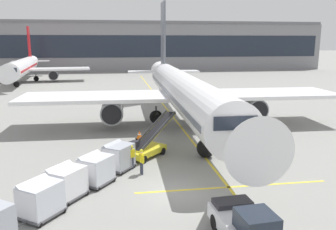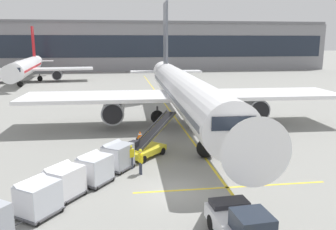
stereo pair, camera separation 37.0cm
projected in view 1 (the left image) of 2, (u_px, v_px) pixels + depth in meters
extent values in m
plane|color=gray|center=(177.00, 192.00, 20.44)|extent=(600.00, 600.00, 0.00)
cylinder|color=white|center=(184.00, 91.00, 35.39)|extent=(4.34, 33.09, 3.59)
cube|color=slate|center=(184.00, 91.00, 35.39)|extent=(4.34, 31.77, 0.43)
cone|color=white|center=(246.00, 141.00, 17.63)|extent=(3.49, 3.66, 3.41)
cone|color=white|center=(162.00, 72.00, 54.13)|extent=(3.18, 5.81, 3.05)
cube|color=white|center=(99.00, 97.00, 35.21)|extent=(15.83, 6.96, 0.36)
cylinder|color=#93969E|center=(112.00, 110.00, 35.00)|extent=(2.32, 4.34, 2.22)
cylinder|color=black|center=(112.00, 115.00, 32.87)|extent=(1.89, 0.16, 1.89)
cube|color=white|center=(261.00, 94.00, 37.39)|extent=(15.83, 6.96, 0.36)
cylinder|color=#93969E|center=(251.00, 107.00, 36.85)|extent=(2.32, 4.34, 2.22)
cylinder|color=black|center=(259.00, 111.00, 34.72)|extent=(1.89, 0.16, 1.89)
cube|color=slate|center=(163.00, 37.00, 51.61)|extent=(0.37, 3.97, 9.91)
cube|color=white|center=(163.00, 71.00, 52.40)|extent=(10.72, 2.88, 0.20)
cube|color=#1E2633|center=(231.00, 120.00, 19.96)|extent=(2.55, 1.67, 0.79)
cylinder|color=#47474C|center=(206.00, 141.00, 26.27)|extent=(0.22, 0.22, 1.18)
sphere|color=black|center=(206.00, 148.00, 26.40)|extent=(1.44, 1.44, 1.44)
cylinder|color=#47474C|center=(156.00, 112.00, 37.14)|extent=(0.22, 0.22, 1.18)
sphere|color=black|center=(156.00, 117.00, 37.26)|extent=(1.44, 1.44, 1.44)
cylinder|color=#47474C|center=(205.00, 110.00, 37.82)|extent=(0.22, 0.22, 1.18)
sphere|color=black|center=(205.00, 116.00, 37.95)|extent=(1.44, 1.44, 1.44)
cube|color=gold|center=(146.00, 151.00, 26.48)|extent=(3.48, 3.59, 0.44)
cube|color=black|center=(134.00, 146.00, 25.79)|extent=(0.82, 0.82, 0.70)
cylinder|color=#333338|center=(140.00, 143.00, 26.34)|extent=(0.08, 0.08, 0.80)
cube|color=gold|center=(155.00, 131.00, 27.17)|extent=(3.91, 4.15, 2.29)
cube|color=black|center=(155.00, 130.00, 27.15)|extent=(3.70, 3.95, 2.14)
cube|color=#333338|center=(159.00, 130.00, 26.91)|extent=(3.24, 3.54, 2.32)
cube|color=#333338|center=(150.00, 129.00, 27.38)|extent=(3.24, 3.54, 2.32)
cylinder|color=black|center=(163.00, 151.00, 27.09)|extent=(0.53, 0.55, 0.56)
cylinder|color=black|center=(147.00, 148.00, 27.89)|extent=(0.53, 0.55, 0.56)
cylinder|color=black|center=(144.00, 160.00, 25.16)|extent=(0.53, 0.55, 0.56)
cylinder|color=black|center=(128.00, 156.00, 25.96)|extent=(0.53, 0.55, 0.56)
cube|color=#515156|center=(119.00, 167.00, 23.90)|extent=(2.47, 2.56, 0.12)
cylinder|color=#4C4C51|center=(107.00, 173.00, 22.73)|extent=(0.46, 0.61, 0.07)
cube|color=#9EA3AD|center=(119.00, 156.00, 23.74)|extent=(2.33, 2.42, 1.50)
cube|color=#9EA3AD|center=(114.00, 147.00, 23.81)|extent=(1.74, 1.99, 0.74)
cube|color=silver|center=(110.00, 160.00, 22.89)|extent=(1.19, 0.86, 1.38)
sphere|color=black|center=(104.00, 170.00, 23.52)|extent=(0.30, 0.30, 0.30)
sphere|color=black|center=(121.00, 173.00, 22.92)|extent=(0.30, 0.30, 0.30)
sphere|color=black|center=(118.00, 163.00, 24.92)|extent=(0.30, 0.30, 0.30)
sphere|color=black|center=(134.00, 166.00, 24.31)|extent=(0.30, 0.30, 0.30)
cube|color=#515156|center=(97.00, 181.00, 21.50)|extent=(2.47, 2.56, 0.12)
cylinder|color=#4C4C51|center=(82.00, 189.00, 20.32)|extent=(0.46, 0.61, 0.07)
cube|color=silver|center=(96.00, 168.00, 21.33)|extent=(2.33, 2.42, 1.50)
cube|color=silver|center=(91.00, 159.00, 21.40)|extent=(1.74, 1.99, 0.74)
cube|color=silver|center=(86.00, 174.00, 20.49)|extent=(1.19, 0.86, 1.38)
sphere|color=black|center=(80.00, 184.00, 21.11)|extent=(0.30, 0.30, 0.30)
sphere|color=black|center=(98.00, 189.00, 20.51)|extent=(0.30, 0.30, 0.30)
sphere|color=black|center=(96.00, 176.00, 22.51)|extent=(0.30, 0.30, 0.30)
sphere|color=black|center=(114.00, 179.00, 21.91)|extent=(0.30, 0.30, 0.30)
cube|color=#515156|center=(68.00, 195.00, 19.54)|extent=(2.47, 2.56, 0.12)
cylinder|color=#4C4C51|center=(50.00, 205.00, 18.36)|extent=(0.46, 0.61, 0.07)
cube|color=silver|center=(67.00, 181.00, 19.37)|extent=(2.33, 2.42, 1.50)
cube|color=silver|center=(60.00, 171.00, 19.45)|extent=(1.74, 1.99, 0.74)
cube|color=silver|center=(54.00, 188.00, 18.53)|extent=(1.19, 0.86, 1.38)
sphere|color=black|center=(48.00, 199.00, 19.16)|extent=(0.30, 0.30, 0.30)
sphere|color=black|center=(67.00, 204.00, 18.55)|extent=(0.30, 0.30, 0.30)
sphere|color=black|center=(68.00, 188.00, 20.55)|extent=(0.30, 0.30, 0.30)
sphere|color=black|center=(86.00, 193.00, 19.95)|extent=(0.30, 0.30, 0.30)
cube|color=#515156|center=(42.00, 213.00, 17.49)|extent=(2.47, 2.56, 0.12)
cylinder|color=#4C4C51|center=(20.00, 225.00, 16.32)|extent=(0.46, 0.61, 0.07)
cube|color=silver|center=(41.00, 198.00, 17.32)|extent=(2.33, 2.42, 1.50)
cube|color=silver|center=(34.00, 186.00, 17.40)|extent=(1.74, 1.99, 0.74)
cube|color=silver|center=(25.00, 206.00, 16.48)|extent=(1.19, 0.86, 1.38)
sphere|color=black|center=(19.00, 218.00, 17.11)|extent=(0.30, 0.30, 0.30)
sphere|color=black|center=(40.00, 224.00, 16.51)|extent=(0.30, 0.30, 0.30)
sphere|color=black|center=(44.00, 205.00, 18.50)|extent=(0.30, 0.30, 0.30)
sphere|color=black|center=(64.00, 210.00, 17.90)|extent=(0.30, 0.30, 0.30)
cube|color=silver|center=(247.00, 229.00, 15.07)|extent=(2.43, 4.55, 0.70)
cube|color=#1E2633|center=(257.00, 222.00, 14.18)|extent=(1.58, 1.65, 0.80)
cube|color=#28282D|center=(232.00, 202.00, 16.55)|extent=(1.85, 1.10, 0.24)
cylinder|color=black|center=(252.00, 218.00, 16.64)|extent=(0.34, 0.78, 0.76)
cylinder|color=black|center=(216.00, 222.00, 16.23)|extent=(0.34, 0.78, 0.76)
cylinder|color=#333847|center=(141.00, 168.00, 23.12)|extent=(0.15, 0.15, 0.86)
cylinder|color=#333847|center=(142.00, 169.00, 22.97)|extent=(0.15, 0.15, 0.86)
cube|color=yellow|center=(141.00, 158.00, 22.90)|extent=(0.34, 0.43, 0.58)
cube|color=white|center=(143.00, 158.00, 22.95)|extent=(0.11, 0.33, 0.08)
sphere|color=beige|center=(141.00, 152.00, 22.81)|extent=(0.21, 0.21, 0.21)
sphere|color=yellow|center=(141.00, 151.00, 22.80)|extent=(0.23, 0.23, 0.23)
cylinder|color=yellow|center=(140.00, 157.00, 23.12)|extent=(0.09, 0.09, 0.56)
cylinder|color=yellow|center=(143.00, 160.00, 22.69)|extent=(0.09, 0.09, 0.56)
cylinder|color=#333847|center=(131.00, 163.00, 23.92)|extent=(0.15, 0.15, 0.86)
cylinder|color=#333847|center=(133.00, 163.00, 24.03)|extent=(0.15, 0.15, 0.86)
cube|color=yellow|center=(131.00, 153.00, 23.83)|extent=(0.45, 0.39, 0.58)
cube|color=white|center=(130.00, 153.00, 23.93)|extent=(0.31, 0.17, 0.08)
sphere|color=brown|center=(131.00, 148.00, 23.74)|extent=(0.21, 0.21, 0.21)
sphere|color=yellow|center=(131.00, 147.00, 23.73)|extent=(0.23, 0.23, 0.23)
cylinder|color=yellow|center=(128.00, 155.00, 23.70)|extent=(0.09, 0.09, 0.56)
cylinder|color=yellow|center=(134.00, 153.00, 23.98)|extent=(0.09, 0.09, 0.56)
cube|color=black|center=(139.00, 139.00, 31.45)|extent=(0.69, 0.69, 0.05)
cone|color=orange|center=(139.00, 135.00, 31.37)|extent=(0.55, 0.55, 0.73)
cylinder|color=white|center=(139.00, 134.00, 31.36)|extent=(0.30, 0.30, 0.09)
cube|color=black|center=(147.00, 140.00, 31.14)|extent=(0.61, 0.61, 0.05)
cone|color=orange|center=(147.00, 136.00, 31.07)|extent=(0.49, 0.49, 0.64)
cylinder|color=white|center=(147.00, 136.00, 31.06)|extent=(0.27, 0.27, 0.08)
cube|color=yellow|center=(181.00, 126.00, 36.11)|extent=(0.20, 110.00, 0.01)
cube|color=yellow|center=(233.00, 187.00, 21.12)|extent=(12.00, 0.20, 0.01)
cube|color=gray|center=(137.00, 47.00, 107.23)|extent=(113.88, 14.08, 13.85)
cube|color=#1E2633|center=(138.00, 46.00, 100.30)|extent=(110.46, 0.10, 6.23)
cube|color=slate|center=(137.00, 23.00, 104.36)|extent=(112.74, 11.97, 0.70)
cylinder|color=white|center=(22.00, 67.00, 74.37)|extent=(6.30, 28.59, 3.44)
cube|color=red|center=(22.00, 67.00, 74.37)|extent=(6.21, 27.46, 0.41)
cone|color=white|center=(8.00, 74.00, 59.30)|extent=(3.60, 3.75, 3.26)
cone|color=white|center=(31.00, 62.00, 90.36)|extent=(3.46, 5.77, 2.92)
cube|color=white|center=(58.00, 69.00, 76.98)|extent=(13.99, 7.02, 0.36)
cylinder|color=#93969E|center=(54.00, 75.00, 76.45)|extent=(2.49, 3.89, 2.13)
cylinder|color=black|center=(53.00, 76.00, 74.66)|extent=(1.81, 0.30, 1.81)
cube|color=red|center=(29.00, 43.00, 88.08)|extent=(0.62, 3.42, 8.52)
cube|color=white|center=(30.00, 61.00, 88.74)|extent=(9.35, 3.19, 0.20)
cube|color=#1E2633|center=(10.00, 70.00, 61.47)|extent=(2.55, 1.78, 0.76)
cylinder|color=#47474C|center=(16.00, 82.00, 66.76)|extent=(0.22, 0.22, 0.94)
sphere|color=black|center=(16.00, 84.00, 66.86)|extent=(1.15, 1.15, 1.15)
cylinder|color=#47474C|center=(11.00, 77.00, 75.53)|extent=(0.22, 0.22, 0.94)
sphere|color=black|center=(11.00, 79.00, 75.63)|extent=(1.15, 1.15, 1.15)
cylinder|color=#47474C|center=(36.00, 77.00, 76.80)|extent=(0.22, 0.22, 0.94)
sphere|color=black|center=(36.00, 79.00, 76.90)|extent=(1.15, 1.15, 1.15)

